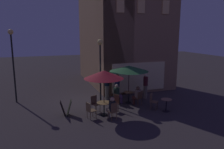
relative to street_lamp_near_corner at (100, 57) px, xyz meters
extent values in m
plane|color=#362E31|center=(-0.99, 0.12, -2.92)|extent=(60.00, 60.00, 0.00)
cube|color=#976F50|center=(3.51, 2.11, 1.28)|extent=(6.00, 2.27, 8.40)
cube|color=#976F50|center=(1.65, 5.25, 1.28)|extent=(2.27, 8.54, 8.40)
cube|color=#F3C279|center=(1.71, 0.95, 3.32)|extent=(0.55, 0.06, 0.95)
cube|color=#F3C279|center=(3.25, 0.95, 3.32)|extent=(0.55, 0.06, 0.95)
cube|color=#F3C279|center=(5.21, 0.95, 3.32)|extent=(0.55, 0.06, 0.95)
cube|color=beige|center=(3.21, 0.94, -1.67)|extent=(4.20, 0.08, 2.10)
cylinder|color=black|center=(0.00, 0.00, -1.04)|extent=(0.10, 0.10, 3.77)
sphere|color=#FAE372|center=(0.00, 0.00, 0.94)|extent=(0.35, 0.35, 0.35)
cylinder|color=black|center=(-5.22, 1.64, -0.73)|extent=(0.10, 0.10, 4.40)
sphere|color=#FDD277|center=(-5.22, 1.64, 1.57)|extent=(0.34, 0.34, 0.34)
cube|color=#25291B|center=(-2.29, -1.76, -2.49)|extent=(0.33, 0.58, 0.84)
cube|color=black|center=(-2.64, -1.72, -2.49)|extent=(0.33, 0.58, 0.84)
cylinder|color=black|center=(-0.49, -2.39, -2.91)|extent=(0.40, 0.40, 0.03)
cylinder|color=black|center=(-0.49, -2.39, -2.57)|extent=(0.06, 0.06, 0.70)
cylinder|color=olive|center=(-0.49, -2.39, -2.21)|extent=(0.79, 0.79, 0.03)
cylinder|color=black|center=(1.62, -0.84, -2.91)|extent=(0.40, 0.40, 0.03)
cylinder|color=black|center=(1.62, -0.84, -2.58)|extent=(0.06, 0.06, 0.70)
cylinder|color=#8A5F3C|center=(1.62, -0.84, -2.21)|extent=(0.61, 0.61, 0.03)
cylinder|color=black|center=(3.05, -2.97, -2.91)|extent=(0.40, 0.40, 0.03)
cylinder|color=black|center=(3.05, -2.97, -2.58)|extent=(0.06, 0.06, 0.70)
cylinder|color=#875E4A|center=(3.05, -2.97, -2.21)|extent=(0.61, 0.61, 0.03)
cylinder|color=black|center=(-0.49, -2.39, -2.89)|extent=(0.36, 0.36, 0.06)
cylinder|color=#4F3221|center=(-0.49, -2.39, -1.70)|extent=(0.05, 0.05, 2.45)
cone|color=maroon|center=(-0.49, -2.39, -0.64)|extent=(2.12, 2.12, 0.43)
cylinder|color=black|center=(1.62, -0.84, -2.89)|extent=(0.36, 0.36, 0.06)
cylinder|color=#523327|center=(1.62, -0.84, -1.74)|extent=(0.05, 0.05, 2.37)
cone|color=#245830|center=(1.62, -0.84, -0.68)|extent=(2.45, 2.45, 0.35)
cylinder|color=brown|center=(0.15, -2.26, -2.70)|extent=(0.03, 0.03, 0.45)
cylinder|color=brown|center=(0.01, -1.97, -2.70)|extent=(0.03, 0.03, 0.45)
cylinder|color=brown|center=(0.44, -2.12, -2.70)|extent=(0.03, 0.03, 0.45)
cylinder|color=brown|center=(0.30, -1.83, -2.70)|extent=(0.03, 0.03, 0.45)
cube|color=brown|center=(0.22, -2.05, -2.46)|extent=(0.54, 0.54, 0.04)
cube|color=brown|center=(0.39, -1.97, -2.19)|extent=(0.21, 0.38, 0.49)
cylinder|color=brown|center=(-0.57, -1.83, -2.71)|extent=(0.03, 0.03, 0.44)
cylinder|color=brown|center=(-0.87, -1.97, -2.71)|extent=(0.03, 0.03, 0.44)
cylinder|color=brown|center=(-0.70, -1.54, -2.71)|extent=(0.03, 0.03, 0.44)
cylinder|color=brown|center=(-1.00, -1.67, -2.71)|extent=(0.03, 0.03, 0.44)
cube|color=brown|center=(-0.78, -1.75, -2.47)|extent=(0.54, 0.54, 0.04)
cube|color=brown|center=(-0.86, -1.59, -2.22)|extent=(0.39, 0.21, 0.46)
cylinder|color=brown|center=(-1.13, -2.41, -2.71)|extent=(0.03, 0.03, 0.42)
cylinder|color=brown|center=(-1.03, -2.73, -2.71)|extent=(0.03, 0.03, 0.42)
cylinder|color=brown|center=(-1.46, -2.50, -2.71)|extent=(0.03, 0.03, 0.42)
cylinder|color=brown|center=(-1.36, -2.83, -2.71)|extent=(0.03, 0.03, 0.42)
cube|color=brown|center=(-1.25, -2.62, -2.48)|extent=(0.54, 0.54, 0.04)
cube|color=brown|center=(-1.44, -2.68, -2.25)|extent=(0.16, 0.42, 0.43)
cylinder|color=brown|center=(-0.47, -3.03, -2.71)|extent=(0.03, 0.03, 0.44)
cylinder|color=brown|center=(-0.17, -2.94, -2.71)|extent=(0.03, 0.03, 0.44)
cylinder|color=brown|center=(-0.38, -3.33, -2.71)|extent=(0.03, 0.03, 0.44)
cylinder|color=brown|center=(-0.08, -3.24, -2.71)|extent=(0.03, 0.03, 0.44)
cube|color=brown|center=(-0.28, -3.13, -2.47)|extent=(0.48, 0.48, 0.04)
cube|color=brown|center=(-0.23, -3.30, -2.21)|extent=(0.39, 0.15, 0.49)
cylinder|color=#523723|center=(1.73, -1.44, -2.69)|extent=(0.03, 0.03, 0.47)
cylinder|color=#523723|center=(2.03, -1.29, -2.69)|extent=(0.03, 0.03, 0.47)
cylinder|color=#523723|center=(1.88, -1.73, -2.69)|extent=(0.03, 0.03, 0.47)
cylinder|color=#523723|center=(2.17, -1.59, -2.69)|extent=(0.03, 0.03, 0.47)
cube|color=#523723|center=(1.95, -1.51, -2.44)|extent=(0.55, 0.55, 0.04)
cube|color=#523723|center=(2.03, -1.68, -2.21)|extent=(0.39, 0.22, 0.42)
cylinder|color=black|center=(1.06, -0.56, -2.70)|extent=(0.03, 0.03, 0.45)
cylinder|color=black|center=(0.99, -0.87, -2.70)|extent=(0.03, 0.03, 0.45)
cylinder|color=black|center=(0.75, -0.49, -2.70)|extent=(0.03, 0.03, 0.45)
cylinder|color=black|center=(0.69, -0.80, -2.70)|extent=(0.03, 0.03, 0.45)
cube|color=black|center=(0.87, -0.68, -2.46)|extent=(0.46, 0.46, 0.04)
cube|color=black|center=(0.70, -0.64, -2.22)|extent=(0.12, 0.39, 0.45)
cylinder|color=brown|center=(2.79, -2.46, -2.70)|extent=(0.03, 0.03, 0.45)
cylinder|color=brown|center=(2.55, -2.70, -2.70)|extent=(0.03, 0.03, 0.45)
cylinder|color=brown|center=(2.55, -2.23, -2.70)|extent=(0.03, 0.03, 0.45)
cylinder|color=brown|center=(2.31, -2.46, -2.70)|extent=(0.03, 0.03, 0.45)
cube|color=brown|center=(2.55, -2.46, -2.45)|extent=(0.60, 0.60, 0.04)
cube|color=brown|center=(2.42, -2.33, -2.20)|extent=(0.33, 0.32, 0.47)
cube|color=#7D6C5A|center=(-0.31, -3.00, -2.43)|extent=(0.44, 0.45, 0.14)
cylinder|color=#7D6C5A|center=(-0.36, -2.85, -2.68)|extent=(0.14, 0.14, 0.49)
cylinder|color=black|center=(-0.28, -3.13, -2.18)|extent=(0.36, 0.36, 0.51)
sphere|color=tan|center=(-0.28, -3.13, -1.82)|extent=(0.23, 0.23, 0.23)
cube|color=#4D2220|center=(1.89, -1.39, -2.43)|extent=(0.49, 0.49, 0.14)
cylinder|color=#4D2220|center=(1.82, -1.24, -2.68)|extent=(0.14, 0.14, 0.49)
cylinder|color=#846B5B|center=(1.95, -1.51, -2.17)|extent=(0.37, 0.37, 0.52)
sphere|color=brown|center=(1.95, -1.51, -1.81)|extent=(0.23, 0.23, 0.23)
cube|color=#62406F|center=(1.01, -0.71, -2.43)|extent=(0.42, 0.42, 0.14)
cylinder|color=#62406F|center=(1.17, -0.74, -2.68)|extent=(0.14, 0.14, 0.49)
cylinder|color=#253E2D|center=(0.87, -0.68, -2.17)|extent=(0.35, 0.35, 0.54)
sphere|color=beige|center=(0.87, -0.68, -1.79)|extent=(0.23, 0.23, 0.23)
cylinder|color=#786856|center=(3.11, -0.30, -2.48)|extent=(0.26, 0.26, 0.90)
cylinder|color=#4E1921|center=(3.11, -0.30, -1.72)|extent=(0.31, 0.31, 0.61)
sphere|color=beige|center=(3.11, -0.30, -1.33)|extent=(0.20, 0.20, 0.20)
cylinder|color=#501525|center=(1.23, 0.21, -2.48)|extent=(0.28, 0.28, 0.88)
cylinder|color=#1B2848|center=(1.23, 0.21, -1.71)|extent=(0.32, 0.32, 0.66)
sphere|color=brown|center=(1.23, 0.21, -1.29)|extent=(0.21, 0.21, 0.21)
cylinder|color=#78755C|center=(0.56, 0.37, -2.45)|extent=(0.29, 0.29, 0.94)
cylinder|color=black|center=(0.56, 0.37, -1.65)|extent=(0.34, 0.34, 0.66)
sphere|color=#986D4B|center=(0.56, 0.37, -1.23)|extent=(0.20, 0.20, 0.20)
camera|label=1|loc=(-3.76, -13.22, 1.56)|focal=34.96mm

